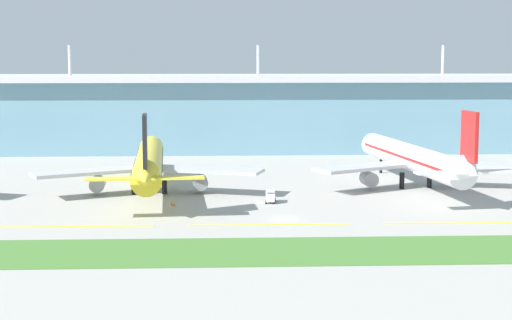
{
  "coord_description": "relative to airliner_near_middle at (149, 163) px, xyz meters",
  "views": [
    {
      "loc": [
        -11.39,
        -143.46,
        29.26
      ],
      "look_at": [
        -3.84,
        28.84,
        7.0
      ],
      "focal_mm": 57.08,
      "sensor_mm": 36.0,
      "label": 1
    }
  ],
  "objects": [
    {
      "name": "taxiway_stripe_mid_east",
      "position": [
        57.67,
        -34.0,
        -6.43
      ],
      "size": [
        28.0,
        0.7,
        0.04
      ],
      "primitive_type": "cube",
      "color": "yellow",
      "rests_on": "ground"
    },
    {
      "name": "safety_cone_nose_front",
      "position": [
        6.15,
        -15.53,
        -6.1
      ],
      "size": [
        0.56,
        0.56,
        0.7
      ],
      "primitive_type": "cone",
      "color": "orange",
      "rests_on": "ground"
    },
    {
      "name": "taxiway_stripe_centre",
      "position": [
        23.67,
        -34.0,
        -6.43
      ],
      "size": [
        28.0,
        0.7,
        0.04
      ],
      "primitive_type": "cube",
      "color": "yellow",
      "rests_on": "ground"
    },
    {
      "name": "baggage_cart",
      "position": [
        25.17,
        -12.74,
        -5.19
      ],
      "size": [
        2.28,
        3.75,
        2.48
      ],
      "color": "silver",
      "rests_on": "ground"
    },
    {
      "name": "taxiway_stripe_mid_west",
      "position": [
        -10.33,
        -34.0,
        -6.43
      ],
      "size": [
        28.0,
        0.7,
        0.04
      ],
      "primitive_type": "cube",
      "color": "yellow",
      "rests_on": "ground"
    },
    {
      "name": "safety_cone_left_wingtip",
      "position": [
        5.63,
        -14.52,
        -6.1
      ],
      "size": [
        0.56,
        0.56,
        0.7
      ],
      "primitive_type": "cone",
      "color": "orange",
      "rests_on": "ground"
    },
    {
      "name": "airliner_far_middle",
      "position": [
        58.2,
        5.1,
        0.0
      ],
      "size": [
        48.39,
        65.98,
        18.9
      ],
      "color": "white",
      "rests_on": "ground"
    },
    {
      "name": "ground_plane",
      "position": [
        26.67,
        -28.94,
        -6.45
      ],
      "size": [
        600.0,
        600.0,
        0.0
      ],
      "primitive_type": "plane",
      "color": "#A8A59E"
    },
    {
      "name": "terminal_building",
      "position": [
        26.67,
        78.16,
        5.36
      ],
      "size": [
        288.0,
        34.0,
        32.21
      ],
      "color": "#6693A8",
      "rests_on": "ground"
    },
    {
      "name": "airliner_near_middle",
      "position": [
        0.0,
        0.0,
        0.0
      ],
      "size": [
        48.7,
        65.74,
        18.9
      ],
      "color": "yellow",
      "rests_on": "ground"
    },
    {
      "name": "grass_verge",
      "position": [
        26.67,
        -53.38,
        -6.4
      ],
      "size": [
        300.0,
        18.0,
        0.1
      ],
      "primitive_type": "cube",
      "color": "#477A33",
      "rests_on": "ground"
    }
  ]
}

